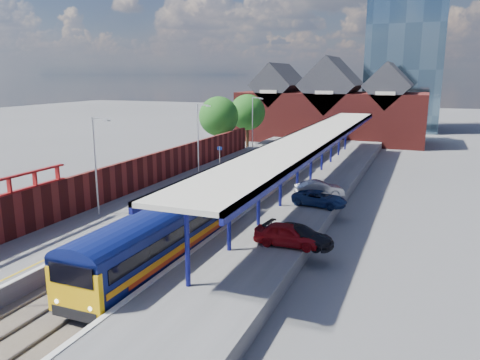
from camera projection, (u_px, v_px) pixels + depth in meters
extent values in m
plane|color=#5B5B5E|center=(281.00, 172.00, 53.33)|extent=(240.00, 240.00, 0.00)
cube|color=#473D33|center=(251.00, 192.00, 44.26)|extent=(6.00, 76.00, 0.06)
cube|color=slate|center=(229.00, 189.00, 45.04)|extent=(0.07, 76.00, 0.14)
cube|color=slate|center=(243.00, 190.00, 44.52)|extent=(0.07, 76.00, 0.14)
cube|color=slate|center=(259.00, 191.00, 43.96)|extent=(0.07, 76.00, 0.14)
cube|color=slate|center=(273.00, 193.00, 43.44)|extent=(0.07, 76.00, 0.14)
cube|color=#565659|center=(199.00, 182.00, 46.14)|extent=(5.00, 76.00, 1.00)
cube|color=#565659|center=(313.00, 192.00, 41.99)|extent=(6.00, 76.00, 1.00)
cube|color=silver|center=(220.00, 179.00, 45.18)|extent=(0.30, 76.00, 0.05)
cube|color=silver|center=(283.00, 184.00, 42.90)|extent=(0.30, 76.00, 0.05)
cube|color=yellow|center=(215.00, 178.00, 45.40)|extent=(0.14, 76.00, 0.01)
cube|color=#0B1451|center=(168.00, 232.00, 27.17)|extent=(2.90, 16.02, 2.50)
cube|color=#0B1451|center=(168.00, 211.00, 26.90)|extent=(2.90, 16.02, 0.60)
cube|color=#0B1451|center=(262.00, 176.00, 42.22)|extent=(2.90, 16.02, 2.50)
cube|color=#0B1451|center=(262.00, 162.00, 41.94)|extent=(2.90, 16.02, 0.60)
cube|color=#0B1451|center=(306.00, 149.00, 57.26)|extent=(2.90, 16.02, 2.50)
cube|color=#0B1451|center=(307.00, 139.00, 56.99)|extent=(2.90, 16.02, 0.60)
cube|color=#0B1451|center=(332.00, 134.00, 72.31)|extent=(2.90, 16.02, 2.50)
cube|color=#0B1451|center=(332.00, 126.00, 72.03)|extent=(2.90, 16.02, 0.60)
cube|color=black|center=(275.00, 156.00, 50.15)|extent=(0.04, 60.54, 0.70)
cube|color=orange|center=(275.00, 163.00, 50.33)|extent=(0.03, 55.27, 0.30)
cube|color=red|center=(274.00, 165.00, 50.39)|extent=(0.03, 55.27, 0.30)
cube|color=#F2B20C|center=(75.00, 293.00, 20.04)|extent=(2.82, 0.32, 2.10)
cube|color=black|center=(72.00, 275.00, 19.76)|extent=(2.30, 0.17, 0.90)
cube|color=black|center=(110.00, 299.00, 22.45)|extent=(2.00, 2.40, 0.60)
cube|color=black|center=(338.00, 140.00, 77.73)|extent=(2.00, 2.40, 0.60)
cylinder|color=navy|center=(187.00, 244.00, 21.84)|extent=(0.24, 0.24, 4.20)
cylinder|color=navy|center=(229.00, 215.00, 26.37)|extent=(0.24, 0.24, 4.20)
cylinder|color=navy|center=(259.00, 194.00, 30.90)|extent=(0.24, 0.24, 4.20)
cylinder|color=navy|center=(281.00, 179.00, 35.44)|extent=(0.24, 0.24, 4.20)
cylinder|color=navy|center=(298.00, 167.00, 39.97)|extent=(0.24, 0.24, 4.20)
cylinder|color=navy|center=(311.00, 158.00, 44.50)|extent=(0.24, 0.24, 4.20)
cylinder|color=navy|center=(322.00, 150.00, 49.03)|extent=(0.24, 0.24, 4.20)
cylinder|color=navy|center=(331.00, 144.00, 53.56)|extent=(0.24, 0.24, 4.20)
cylinder|color=navy|center=(339.00, 138.00, 58.09)|extent=(0.24, 0.24, 4.20)
cylinder|color=navy|center=(346.00, 134.00, 62.62)|extent=(0.24, 0.24, 4.20)
cube|color=beige|center=(315.00, 136.00, 42.92)|extent=(4.50, 52.00, 0.25)
cube|color=navy|center=(292.00, 136.00, 43.73)|extent=(0.20, 52.00, 0.55)
cube|color=navy|center=(338.00, 139.00, 42.17)|extent=(0.20, 52.00, 0.55)
cylinder|color=#A5A8AA|center=(96.00, 167.00, 32.94)|extent=(0.12, 0.12, 7.00)
cube|color=#A5A8AA|center=(99.00, 119.00, 31.97)|extent=(1.20, 0.08, 0.08)
cube|color=#A5A8AA|center=(107.00, 120.00, 31.78)|extent=(0.45, 0.18, 0.12)
cylinder|color=#A5A8AA|center=(198.00, 139.00, 47.44)|extent=(0.12, 0.12, 7.00)
cube|color=#A5A8AA|center=(203.00, 105.00, 46.47)|extent=(1.20, 0.08, 0.08)
cube|color=#A5A8AA|center=(208.00, 106.00, 46.28)|extent=(0.45, 0.18, 0.12)
cylinder|color=#A5A8AA|center=(252.00, 124.00, 61.94)|extent=(0.12, 0.12, 7.00)
cube|color=#A5A8AA|center=(257.00, 98.00, 60.97)|extent=(1.20, 0.08, 0.08)
cube|color=#A5A8AA|center=(261.00, 99.00, 60.78)|extent=(0.45, 0.18, 0.12)
cylinder|color=#A5A8AA|center=(220.00, 158.00, 49.20)|extent=(0.08, 0.08, 2.50)
cube|color=#0C194C|center=(220.00, 148.00, 48.97)|extent=(0.55, 0.06, 0.35)
cube|color=maroon|center=(141.00, 173.00, 41.23)|extent=(0.35, 50.00, 2.80)
cube|color=maroon|center=(9.00, 186.00, 28.12)|extent=(0.30, 0.12, 1.00)
cube|color=maroon|center=(35.00, 179.00, 29.93)|extent=(0.30, 0.12, 1.00)
cube|color=maroon|center=(57.00, 173.00, 31.75)|extent=(0.30, 0.12, 1.00)
cube|color=maroon|center=(331.00, 117.00, 77.82)|extent=(30.00, 12.00, 8.00)
cube|color=#232328|center=(279.00, 85.00, 79.93)|extent=(7.13, 12.00, 7.13)
cube|color=#232328|center=(332.00, 85.00, 76.68)|extent=(9.16, 12.00, 9.16)
cube|color=#232328|center=(389.00, 85.00, 73.43)|extent=(7.13, 12.00, 7.13)
cube|color=beige|center=(268.00, 92.00, 74.67)|extent=(2.80, 0.15, 0.50)
cube|color=beige|center=(324.00, 92.00, 71.42)|extent=(2.80, 0.15, 0.50)
cube|color=beige|center=(385.00, 93.00, 68.17)|extent=(2.80, 0.15, 0.50)
cube|color=#456176|center=(407.00, 26.00, 90.63)|extent=(14.00, 14.00, 40.00)
cylinder|color=#382314|center=(219.00, 143.00, 62.12)|extent=(0.44, 0.44, 4.00)
sphere|color=#165519|center=(219.00, 116.00, 61.35)|extent=(5.20, 5.20, 5.20)
sphere|color=#165519|center=(223.00, 122.00, 60.76)|extent=(3.20, 3.20, 3.20)
cylinder|color=#382314|center=(247.00, 136.00, 69.01)|extent=(0.44, 0.44, 4.00)
sphere|color=#165519|center=(247.00, 112.00, 68.24)|extent=(5.20, 5.20, 5.20)
sphere|color=#165519|center=(251.00, 117.00, 67.65)|extent=(3.20, 3.20, 3.20)
imported|color=maroon|center=(288.00, 235.00, 27.40)|extent=(3.99, 1.63, 1.36)
imported|color=#AAABAF|center=(319.00, 189.00, 38.48)|extent=(4.21, 3.04, 1.32)
imported|color=black|center=(299.00, 235.00, 27.49)|extent=(4.36, 2.22, 1.21)
imported|color=navy|center=(320.00, 198.00, 35.79)|extent=(4.40, 2.49, 1.16)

